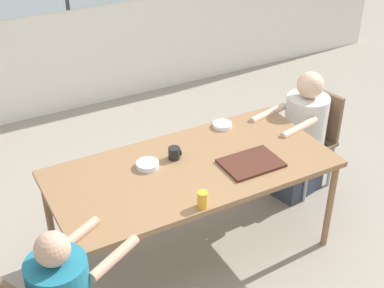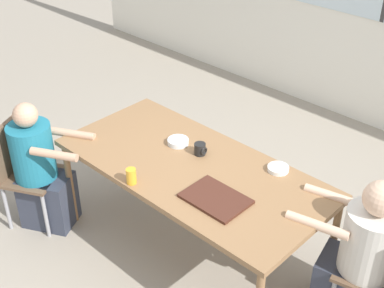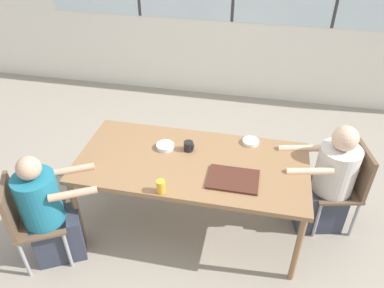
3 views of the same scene
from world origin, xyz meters
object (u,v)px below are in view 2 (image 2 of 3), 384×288
at_px(bowl_cereal, 178,142).
at_px(person_man_blue_shirt, 41,173).
at_px(person_woman_green_shirt, 360,260).
at_px(coffee_mug, 200,149).
at_px(juice_glass, 131,176).
at_px(bowl_white_shallow, 278,169).
at_px(chair_for_man_blue_shirt, 20,166).

bearing_deg(bowl_cereal, person_man_blue_shirt, -138.75).
distance_m(person_man_blue_shirt, bowl_cereal, 1.12).
relative_size(person_woman_green_shirt, person_man_blue_shirt, 1.02).
relative_size(coffee_mug, juice_glass, 0.81).
height_order(person_woman_green_shirt, person_man_blue_shirt, person_woman_green_shirt).
distance_m(coffee_mug, bowl_white_shallow, 0.57).
bearing_deg(person_woman_green_shirt, coffee_mug, 82.83).
relative_size(chair_for_man_blue_shirt, bowl_white_shallow, 5.86).
distance_m(chair_for_man_blue_shirt, person_man_blue_shirt, 0.17).
relative_size(chair_for_man_blue_shirt, person_man_blue_shirt, 0.80).
relative_size(juice_glass, bowl_white_shallow, 0.74).
xyz_separation_m(juice_glass, bowl_white_shallow, (0.62, 0.78, -0.04)).
xyz_separation_m(person_woman_green_shirt, person_man_blue_shirt, (-2.27, -0.84, -0.01)).
bearing_deg(coffee_mug, chair_for_man_blue_shirt, -145.68).
distance_m(person_woman_green_shirt, bowl_white_shallow, 0.79).
bearing_deg(juice_glass, person_man_blue_shirt, -170.56).
xyz_separation_m(coffee_mug, bowl_cereal, (-0.21, -0.01, -0.02)).
bearing_deg(person_man_blue_shirt, juice_glass, 71.51).
xyz_separation_m(bowl_white_shallow, bowl_cereal, (-0.74, -0.23, 0.00)).
bearing_deg(juice_glass, bowl_white_shallow, 51.69).
xyz_separation_m(person_man_blue_shirt, juice_glass, (0.93, 0.15, 0.35)).
bearing_deg(coffee_mug, person_man_blue_shirt, -144.82).
xyz_separation_m(person_woman_green_shirt, bowl_white_shallow, (-0.72, 0.09, 0.30)).
relative_size(chair_for_man_blue_shirt, juice_glass, 7.90).
bearing_deg(bowl_cereal, coffee_mug, 2.85).
bearing_deg(person_woman_green_shirt, juice_glass, 104.33).
relative_size(person_woman_green_shirt, juice_glass, 10.07).
bearing_deg(chair_for_man_blue_shirt, person_woman_green_shirt, 82.97).
relative_size(coffee_mug, bowl_cereal, 0.57).
bearing_deg(coffee_mug, bowl_cereal, -177.15).
bearing_deg(person_woman_green_shirt, bowl_cereal, 82.42).
distance_m(juice_glass, bowl_cereal, 0.57).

